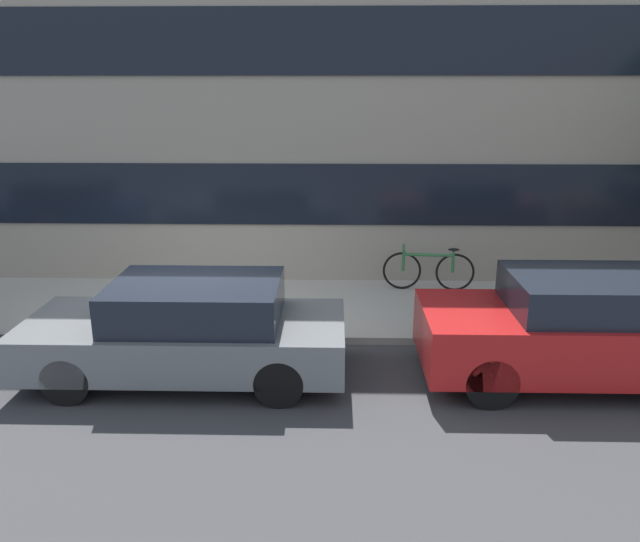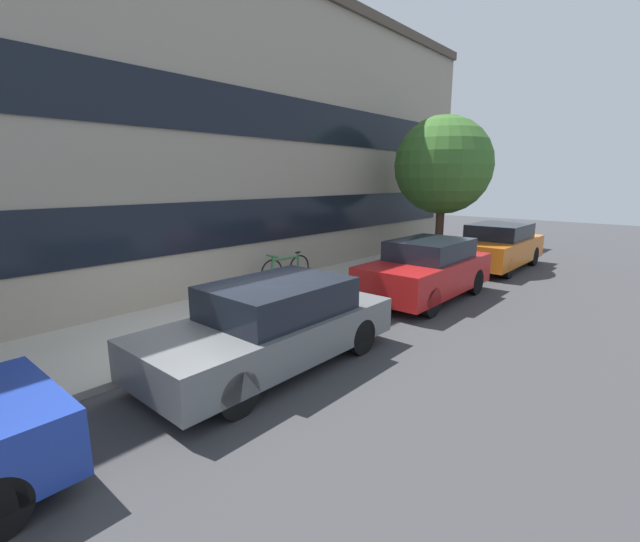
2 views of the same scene
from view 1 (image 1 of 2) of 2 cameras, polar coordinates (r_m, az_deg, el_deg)
The scene contains 6 objects.
ground_plane at distance 9.31m, azimuth -10.76°, elevation -6.52°, with size 56.00×56.00×0.00m, color #38383A.
sidewalk_strip at distance 10.55m, azimuth -9.25°, elevation -3.29°, with size 28.00×2.78×0.11m.
rowhouse_facade at distance 11.74m, azimuth -8.50°, elevation 18.04°, with size 28.00×1.02×7.85m.
parked_car_grey at distance 8.10m, azimuth -11.91°, elevation -5.31°, with size 4.02×1.68×1.27m.
parked_car_red at distance 8.43m, azimuth 22.48°, elevation -4.91°, with size 3.80×1.64×1.39m.
bicycle at distance 11.16m, azimuth 9.86°, elevation 0.19°, with size 1.60×0.44×0.78m.
Camera 1 is at (1.93, -8.36, 3.62)m, focal length 35.00 mm.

